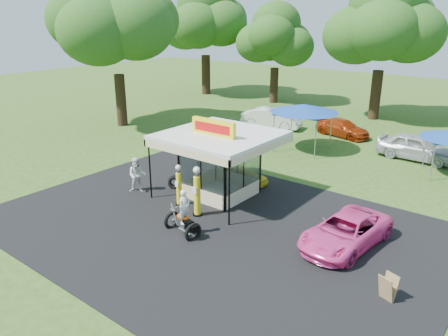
{
  "coord_description": "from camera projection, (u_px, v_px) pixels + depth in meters",
  "views": [
    {
      "loc": [
        11.37,
        -11.74,
        9.09
      ],
      "look_at": [
        -0.95,
        4.0,
        2.02
      ],
      "focal_mm": 35.0,
      "sensor_mm": 36.0,
      "label": 1
    }
  ],
  "objects": [
    {
      "name": "spare_tires",
      "position": [
        174.0,
        182.0,
        23.98
      ],
      "size": [
        0.9,
        0.84,
        0.74
      ],
      "rotation": [
        0.0,
        0.0,
        0.6
      ],
      "color": "black",
      "rests_on": "ground"
    },
    {
      "name": "oak_near",
      "position": [
        115.0,
        28.0,
        35.16
      ],
      "size": [
        11.13,
        11.13,
        12.81
      ],
      "color": "black",
      "rests_on": "ground"
    },
    {
      "name": "oak_far_c",
      "position": [
        383.0,
        29.0,
        37.52
      ],
      "size": [
        10.48,
        10.48,
        12.35
      ],
      "color": "black",
      "rests_on": "ground"
    },
    {
      "name": "asphalt_apron",
      "position": [
        213.0,
        225.0,
        19.83
      ],
      "size": [
        20.0,
        14.0,
        0.04
      ],
      "primitive_type": "cube",
      "color": "black",
      "rests_on": "ground"
    },
    {
      "name": "motorcycle",
      "position": [
        184.0,
        217.0,
        18.78
      ],
      "size": [
        1.9,
        1.15,
        2.17
      ],
      "rotation": [
        0.0,
        0.0,
        -0.19
      ],
      "color": "black",
      "rests_on": "ground"
    },
    {
      "name": "bg_car_b",
      "position": [
        342.0,
        128.0,
        34.21
      ],
      "size": [
        4.78,
        2.76,
        1.3
      ],
      "primitive_type": "imported",
      "rotation": [
        0.0,
        0.0,
        1.35
      ],
      "color": "#9B2F0B",
      "rests_on": "ground"
    },
    {
      "name": "ground",
      "position": [
        183.0,
        243.0,
        18.35
      ],
      "size": [
        120.0,
        120.0,
        0.0
      ],
      "primitive_type": "plane",
      "color": "#304C17",
      "rests_on": "ground"
    },
    {
      "name": "spectator_west",
      "position": [
        137.0,
        175.0,
        23.31
      ],
      "size": [
        1.18,
        1.16,
        1.92
      ],
      "primitive_type": "imported",
      "rotation": [
        0.0,
        0.0,
        0.71
      ],
      "color": "white",
      "rests_on": "ground"
    },
    {
      "name": "gas_station_kiosk",
      "position": [
        220.0,
        163.0,
        22.63
      ],
      "size": [
        5.4,
        5.4,
        4.18
      ],
      "color": "white",
      "rests_on": "ground"
    },
    {
      "name": "a_frame_sign",
      "position": [
        388.0,
        288.0,
        14.52
      ],
      "size": [
        0.58,
        0.63,
        0.94
      ],
      "rotation": [
        0.0,
        0.0,
        -0.34
      ],
      "color": "#593819",
      "rests_on": "ground"
    },
    {
      "name": "kiosk_car",
      "position": [
        244.0,
        175.0,
        24.7
      ],
      "size": [
        2.82,
        1.13,
        0.96
      ],
      "primitive_type": "imported",
      "rotation": [
        0.0,
        0.0,
        1.57
      ],
      "color": "yellow",
      "rests_on": "ground"
    },
    {
      "name": "oak_far_b",
      "position": [
        276.0,
        40.0,
        45.38
      ],
      "size": [
        8.53,
        8.53,
        10.18
      ],
      "color": "black",
      "rests_on": "ground"
    },
    {
      "name": "gas_pump_left",
      "position": [
        179.0,
        186.0,
        21.63
      ],
      "size": [
        0.4,
        0.4,
        2.15
      ],
      "color": "black",
      "rests_on": "ground"
    },
    {
      "name": "bg_car_a",
      "position": [
        271.0,
        118.0,
        36.65
      ],
      "size": [
        5.26,
        2.86,
        1.64
      ],
      "primitive_type": "imported",
      "rotation": [
        0.0,
        0.0,
        1.81
      ],
      "color": "white",
      "rests_on": "ground"
    },
    {
      "name": "gas_pump_right",
      "position": [
        197.0,
        193.0,
        20.42
      ],
      "size": [
        0.46,
        0.46,
        2.48
      ],
      "color": "black",
      "rests_on": "ground"
    },
    {
      "name": "bg_car_c",
      "position": [
        417.0,
        147.0,
        28.61
      ],
      "size": [
        5.04,
        2.14,
        1.7
      ],
      "primitive_type": "imported",
      "rotation": [
        0.0,
        0.0,
        1.54
      ],
      "color": "silver",
      "rests_on": "ground"
    },
    {
      "name": "tent_west",
      "position": [
        304.0,
        109.0,
        30.0
      ],
      "size": [
        4.66,
        4.66,
        3.26
      ],
      "rotation": [
        0.0,
        0.0,
        0.11
      ],
      "color": "gray",
      "rests_on": "ground"
    },
    {
      "name": "oak_far_a",
      "position": [
        205.0,
        23.0,
        50.0
      ],
      "size": [
        10.69,
        10.69,
        12.67
      ],
      "color": "black",
      "rests_on": "ground"
    },
    {
      "name": "pink_sedan",
      "position": [
        346.0,
        232.0,
        17.9
      ],
      "size": [
        2.72,
        4.98,
        1.32
      ],
      "primitive_type": "imported",
      "rotation": [
        0.0,
        0.0,
        -0.11
      ],
      "color": "#FA449F",
      "rests_on": "ground"
    }
  ]
}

